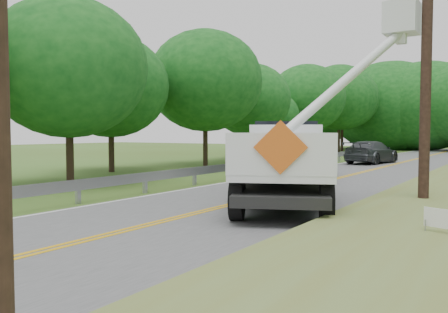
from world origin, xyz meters
The scene contains 9 objects.
ground centered at (0.00, 0.00, 0.00)m, with size 140.00×140.00×0.00m, color #42541C.
road centered at (0.00, 14.00, 0.01)m, with size 7.20×96.00×0.03m.
guardrail centered at (-4.02, 14.91, 0.55)m, with size 0.18×48.00×0.77m.
treeline_left centered at (-10.48, 28.94, 5.49)m, with size 9.84×54.28×9.91m.
bucket_truck centered at (1.14, 8.32, 1.63)m, with size 6.08×7.79×7.21m.
suv_silver centered at (-1.76, 15.44, 0.88)m, with size 2.85×6.18×1.72m, color #AEB0B5.
suv_darkgrey centered at (-1.65, 27.74, 0.82)m, with size 2.23×5.48×1.59m, color #3B3F44.
stop_sign_permanent centered at (-4.30, 20.02, 1.67)m, with size 0.39×0.40×2.51m.
yard_sign centered at (6.07, 4.17, 0.55)m, with size 0.51×0.20×0.76m.
Camera 1 is at (7.41, -5.32, 2.21)m, focal length 36.77 mm.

